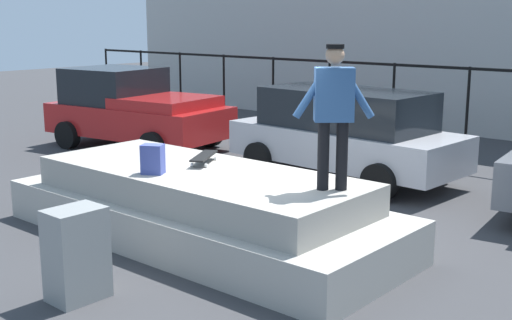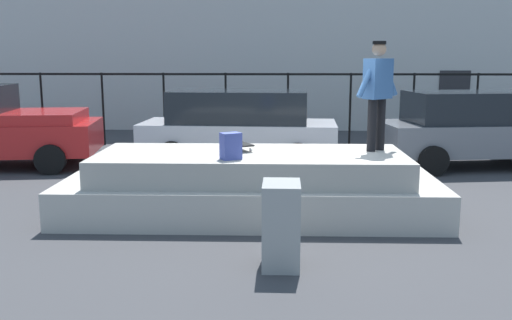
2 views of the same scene
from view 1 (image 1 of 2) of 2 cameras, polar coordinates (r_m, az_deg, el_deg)
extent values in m
plane|color=#38383A|center=(9.19, 0.42, -6.99)|extent=(60.00, 60.00, 0.00)
cube|color=#ADA89E|center=(9.29, -4.77, -4.96)|extent=(5.84, 2.31, 0.57)
cube|color=#A09B91|center=(9.16, -4.82, -2.03)|extent=(4.78, 1.89, 0.41)
cylinder|color=black|center=(7.99, 7.31, 0.36)|extent=(0.14, 0.14, 0.83)
cylinder|color=black|center=(7.97, 5.74, 0.36)|extent=(0.14, 0.14, 0.83)
cube|color=#33598C|center=(7.86, 6.65, 5.55)|extent=(0.50, 0.48, 0.63)
cylinder|color=#33598C|center=(7.90, 8.65, 5.52)|extent=(0.36, 0.34, 0.57)
cylinder|color=#33598C|center=(7.83, 4.63, 5.56)|extent=(0.36, 0.34, 0.57)
sphere|color=tan|center=(7.83, 6.73, 8.84)|extent=(0.22, 0.22, 0.22)
cylinder|color=black|center=(7.82, 6.75, 9.57)|extent=(0.29, 0.29, 0.05)
cube|color=black|center=(9.45, -4.44, 0.35)|extent=(0.55, 0.77, 0.02)
cylinder|color=silver|center=(9.68, -3.46, 0.16)|extent=(0.05, 0.06, 0.06)
cylinder|color=silver|center=(9.73, -4.60, 0.21)|extent=(0.05, 0.06, 0.06)
cylinder|color=silver|center=(9.20, -4.26, -0.47)|extent=(0.05, 0.06, 0.06)
cylinder|color=silver|center=(9.26, -5.45, -0.42)|extent=(0.05, 0.06, 0.06)
cube|color=#3F4C99|center=(8.88, -8.76, 0.07)|extent=(0.34, 0.31, 0.39)
cube|color=#B21E1E|center=(15.85, -9.93, 3.41)|extent=(4.46, 2.51, 0.69)
cube|color=black|center=(16.27, -11.95, 6.23)|extent=(2.13, 2.05, 0.82)
cube|color=#B21E1E|center=(15.23, -7.65, 4.89)|extent=(2.14, 2.10, 0.24)
cylinder|color=black|center=(17.52, -10.82, 3.05)|extent=(0.66, 0.30, 0.64)
cylinder|color=black|center=(16.16, -15.73, 2.06)|extent=(0.66, 0.30, 0.64)
cylinder|color=black|center=(15.83, -3.92, 2.29)|extent=(0.66, 0.30, 0.64)
cylinder|color=black|center=(14.31, -8.75, 1.13)|extent=(0.66, 0.30, 0.64)
cube|color=#B7B7BC|center=(12.72, 7.59, 1.29)|extent=(4.54, 2.01, 0.65)
cube|color=black|center=(12.61, 7.67, 4.34)|extent=(3.19, 1.73, 0.72)
cylinder|color=black|center=(14.30, 5.27, 1.21)|extent=(0.65, 0.26, 0.64)
cylinder|color=black|center=(12.97, 0.25, 0.13)|extent=(0.65, 0.26, 0.64)
cylinder|color=black|center=(12.80, 14.93, -0.43)|extent=(0.65, 0.26, 0.64)
cylinder|color=black|center=(11.29, 10.43, -1.87)|extent=(0.65, 0.26, 0.64)
cube|color=gray|center=(7.51, -15.01, -7.74)|extent=(0.45, 0.61, 1.02)
cylinder|color=black|center=(22.08, -12.55, 6.60)|extent=(0.06, 0.06, 2.02)
cylinder|color=black|center=(20.74, -9.68, 6.38)|extent=(0.06, 0.06, 2.02)
cylinder|color=black|center=(19.45, -6.43, 6.11)|extent=(0.06, 0.06, 2.02)
cylinder|color=black|center=(18.24, -2.74, 5.78)|extent=(0.06, 0.06, 2.02)
cylinder|color=black|center=(17.11, 1.45, 5.38)|extent=(0.06, 0.06, 2.02)
cylinder|color=black|center=(16.09, 6.20, 4.88)|extent=(0.06, 0.06, 2.02)
cylinder|color=black|center=(15.20, 11.54, 4.29)|extent=(0.06, 0.06, 2.02)
cylinder|color=black|center=(14.45, 17.48, 3.58)|extent=(0.06, 0.06, 2.02)
cube|color=black|center=(14.35, 17.72, 7.41)|extent=(24.00, 0.04, 0.06)
camera|label=2|loc=(6.55, -71.70, -0.91)|focal=39.95mm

